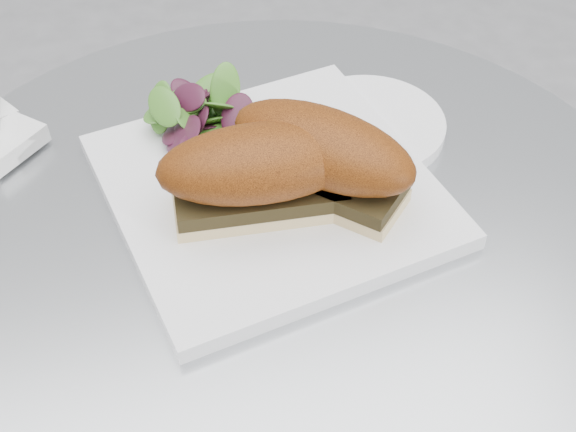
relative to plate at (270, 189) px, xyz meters
name	(u,v)px	position (x,y,z in m)	size (l,w,h in m)	color
table	(280,399)	(-0.01, -0.06, -0.25)	(0.70, 0.70, 0.73)	#BABEC2
plate	(270,189)	(0.00, 0.00, 0.00)	(0.27, 0.27, 0.02)	white
sandwich_left	(259,171)	(-0.02, -0.03, 0.05)	(0.17, 0.09, 0.08)	beige
sandwich_right	(322,155)	(0.04, -0.02, 0.05)	(0.17, 0.17, 0.08)	beige
salad	(203,113)	(-0.04, 0.08, 0.03)	(0.11, 0.11, 0.05)	#538B2D
saucer	(368,125)	(0.11, 0.07, 0.00)	(0.15, 0.15, 0.01)	white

